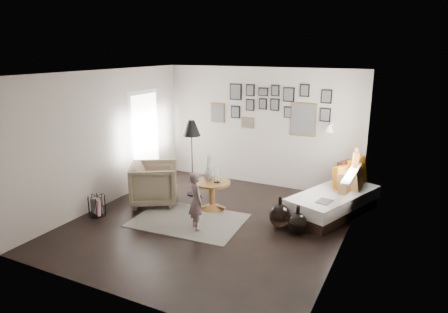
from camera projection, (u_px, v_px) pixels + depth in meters
The scene contains 23 objects.
ground at pixel (209, 223), 7.04m from camera, with size 4.80×4.80×0.00m, color black.
wall_back at pixel (260, 127), 8.78m from camera, with size 4.50×4.50×0.00m, color #A89D93.
wall_front at pixel (109, 198), 4.63m from camera, with size 4.50×4.50×0.00m, color #A89D93.
wall_left at pixel (106, 139), 7.67m from camera, with size 4.80×4.80×0.00m, color #A89D93.
wall_right at pixel (345, 169), 5.73m from camera, with size 4.80×4.80×0.00m, color #A89D93.
ceiling at pixel (207, 73), 6.36m from camera, with size 4.80×4.80×0.00m, color white.
door_left at pixel (145, 139), 8.77m from camera, with size 0.00×2.14×2.14m.
window_right at pixel (353, 169), 7.02m from camera, with size 0.15×1.32×1.30m.
gallery_wall at pixel (273, 108), 8.52m from camera, with size 2.74×0.03×1.08m.
wall_sconce at pixel (329, 128), 7.84m from camera, with size 0.18×0.36×0.16m.
rug at pixel (188, 220), 7.13m from camera, with size 1.92×1.35×0.01m, color #B2AC9C.
pedestal_table at pixel (212, 196), 7.60m from camera, with size 0.70×0.70×0.55m.
vase at pixel (209, 173), 7.54m from camera, with size 0.20×0.20×0.50m.
candles at pixel (217, 176), 7.45m from camera, with size 0.12×0.12×0.26m.
daybed at pixel (335, 198), 7.40m from camera, with size 1.46×2.09×0.95m.
magazine_on_daybed at pixel (324, 201), 6.83m from camera, with size 0.21×0.29×0.02m, color black.
armchair at pixel (155, 184), 7.85m from camera, with size 0.87×0.90×0.82m, color brown.
armchair_cushion at pixel (157, 180), 7.86m from camera, with size 0.37×0.37×0.09m, color silver.
floor_lamp at pixel (191, 131), 8.06m from camera, with size 0.37×0.37×1.58m.
magazine_basket at pixel (97, 206), 7.32m from camera, with size 0.37×0.37×0.38m.
demijohn_large at pixel (280, 216), 6.82m from camera, with size 0.37×0.37×0.55m.
demijohn_small at pixel (297, 223), 6.58m from camera, with size 0.32×0.32×0.50m.
child at pixel (196, 201), 6.67m from camera, with size 0.37×0.24×1.02m, color #685352.
Camera 1 is at (3.14, -5.69, 2.98)m, focal length 32.00 mm.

